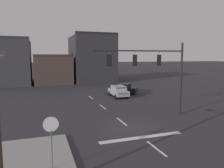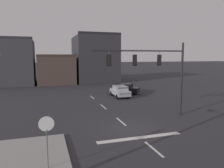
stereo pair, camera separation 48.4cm
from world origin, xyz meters
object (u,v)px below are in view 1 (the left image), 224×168
object	(u,v)px
signal_mast_near_side	(155,66)
car_lot_nearside	(123,88)
stop_sign	(51,130)
car_lot_middle	(118,91)

from	to	relation	value
signal_mast_near_side	car_lot_nearside	distance (m)	13.48
stop_sign	signal_mast_near_side	bearing A→B (deg)	36.30
signal_mast_near_side	stop_sign	world-z (taller)	signal_mast_near_side
stop_sign	car_lot_nearside	distance (m)	23.30
signal_mast_near_side	car_lot_nearside	xyz separation A→B (m)	(1.84, 12.75, -3.97)
car_lot_nearside	car_lot_middle	size ratio (longest dim) A/B	1.02
signal_mast_near_side	car_lot_nearside	bearing A→B (deg)	81.79
signal_mast_near_side	car_lot_nearside	size ratio (longest dim) A/B	1.93
stop_sign	car_lot_middle	size ratio (longest dim) A/B	0.63
car_lot_middle	car_lot_nearside	bearing A→B (deg)	55.00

